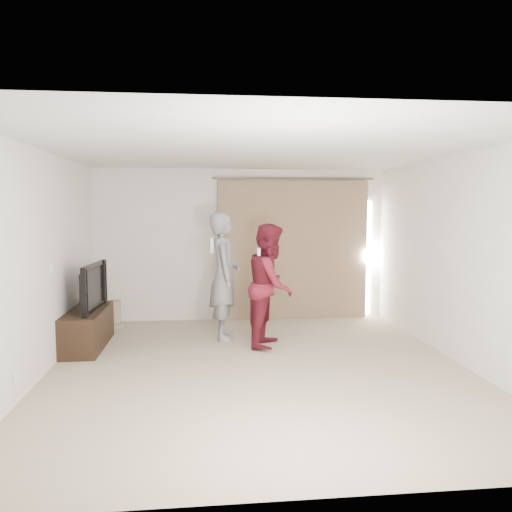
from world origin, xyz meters
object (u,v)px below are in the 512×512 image
at_px(tv_console, 88,328).
at_px(person_man, 224,276).
at_px(person_woman, 271,285).
at_px(tv, 86,287).

xyz_separation_m(tv_console, person_man, (1.92, 0.29, 0.67)).
distance_m(person_man, person_woman, 0.79).
bearing_deg(person_man, person_woman, -36.53).
bearing_deg(tv_console, person_man, 8.70).
xyz_separation_m(tv, person_man, (1.92, 0.29, 0.08)).
height_order(tv_console, tv, tv).
relative_size(tv_console, person_man, 0.73).
distance_m(tv_console, person_woman, 2.62).
xyz_separation_m(tv_console, tv, (0.00, 0.00, 0.59)).
relative_size(tv, person_woman, 0.66).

